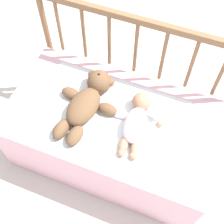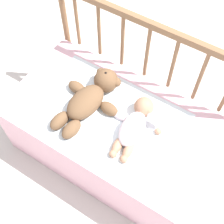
% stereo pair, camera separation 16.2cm
% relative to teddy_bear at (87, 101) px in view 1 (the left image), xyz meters
% --- Properties ---
extents(ground_plane, '(12.00, 12.00, 0.00)m').
position_rel_teddy_bear_xyz_m(ground_plane, '(0.15, -0.01, -0.49)').
color(ground_plane, silver).
extents(crib_mattress, '(1.16, 0.64, 0.43)m').
position_rel_teddy_bear_xyz_m(crib_mattress, '(0.15, -0.01, -0.27)').
color(crib_mattress, '#EDB7C6').
rests_on(crib_mattress, ground_plane).
extents(crib_rail, '(1.16, 0.04, 0.83)m').
position_rel_teddy_bear_xyz_m(crib_rail, '(0.15, 0.34, 0.09)').
color(crib_rail, brown).
rests_on(crib_rail, ground_plane).
extents(blanket, '(0.80, 0.55, 0.01)m').
position_rel_teddy_bear_xyz_m(blanket, '(0.12, -0.04, -0.05)').
color(blanket, white).
rests_on(blanket, crib_mattress).
extents(teddy_bear, '(0.35, 0.47, 0.14)m').
position_rel_teddy_bear_xyz_m(teddy_bear, '(0.00, 0.00, 0.00)').
color(teddy_bear, brown).
rests_on(teddy_bear, crib_mattress).
extents(baby, '(0.28, 0.38, 0.11)m').
position_rel_teddy_bear_xyz_m(baby, '(0.28, -0.01, -0.01)').
color(baby, white).
rests_on(baby, crib_mattress).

